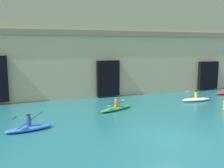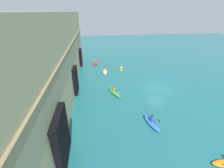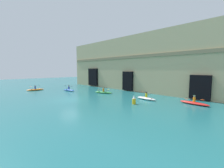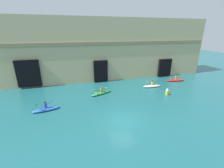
{
  "view_description": "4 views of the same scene",
  "coord_description": "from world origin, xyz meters",
  "px_view_note": "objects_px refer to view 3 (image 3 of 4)",
  "views": [
    {
      "loc": [
        -8.02,
        -12.43,
        5.52
      ],
      "look_at": [
        -0.66,
        8.69,
        2.07
      ],
      "focal_mm": 40.0,
      "sensor_mm": 36.0,
      "label": 1
    },
    {
      "loc": [
        -20.17,
        10.08,
        11.1
      ],
      "look_at": [
        -0.01,
        7.41,
        1.21
      ],
      "focal_mm": 24.0,
      "sensor_mm": 36.0,
      "label": 2
    },
    {
      "loc": [
        19.82,
        -10.49,
        4.33
      ],
      "look_at": [
        0.08,
        8.56,
        1.69
      ],
      "focal_mm": 24.0,
      "sensor_mm": 36.0,
      "label": 3
    },
    {
      "loc": [
        -4.73,
        -12.83,
        8.74
      ],
      "look_at": [
        0.92,
        7.43,
        1.35
      ],
      "focal_mm": 24.0,
      "sensor_mm": 36.0,
      "label": 4
    }
  ],
  "objects_px": {
    "kayak_green": "(103,92)",
    "kayak_orange": "(35,90)",
    "kayak_white": "(146,98)",
    "kayak_blue": "(69,90)",
    "marker_buoy": "(134,100)",
    "kayak_red": "(194,103)"
  },
  "relations": [
    {
      "from": "kayak_white",
      "to": "kayak_orange",
      "type": "height_order",
      "value": "kayak_white"
    },
    {
      "from": "kayak_white",
      "to": "marker_buoy",
      "type": "xyz_separation_m",
      "value": [
        0.46,
        -3.46,
        0.27
      ]
    },
    {
      "from": "kayak_orange",
      "to": "marker_buoy",
      "type": "relative_size",
      "value": 3.2
    },
    {
      "from": "kayak_green",
      "to": "kayak_white",
      "type": "xyz_separation_m",
      "value": [
        8.73,
        0.63,
        0.02
      ]
    },
    {
      "from": "kayak_orange",
      "to": "marker_buoy",
      "type": "distance_m",
      "value": 22.46
    },
    {
      "from": "kayak_green",
      "to": "kayak_orange",
      "type": "relative_size",
      "value": 1.02
    },
    {
      "from": "kayak_white",
      "to": "kayak_orange",
      "type": "relative_size",
      "value": 0.92
    },
    {
      "from": "kayak_blue",
      "to": "kayak_white",
      "type": "bearing_deg",
      "value": -178.59
    },
    {
      "from": "kayak_orange",
      "to": "marker_buoy",
      "type": "bearing_deg",
      "value": 108.28
    },
    {
      "from": "kayak_white",
      "to": "kayak_blue",
      "type": "relative_size",
      "value": 1.01
    },
    {
      "from": "kayak_blue",
      "to": "marker_buoy",
      "type": "xyz_separation_m",
      "value": [
        16.39,
        0.24,
        0.27
      ]
    },
    {
      "from": "marker_buoy",
      "to": "kayak_red",
      "type": "bearing_deg",
      "value": 43.8
    },
    {
      "from": "kayak_red",
      "to": "marker_buoy",
      "type": "distance_m",
      "value": 7.45
    },
    {
      "from": "kayak_green",
      "to": "kayak_red",
      "type": "relative_size",
      "value": 0.97
    },
    {
      "from": "kayak_green",
      "to": "kayak_white",
      "type": "height_order",
      "value": "kayak_white"
    },
    {
      "from": "kayak_green",
      "to": "kayak_white",
      "type": "distance_m",
      "value": 8.76
    },
    {
      "from": "kayak_green",
      "to": "marker_buoy",
      "type": "xyz_separation_m",
      "value": [
        9.19,
        -2.82,
        0.29
      ]
    },
    {
      "from": "kayak_green",
      "to": "kayak_orange",
      "type": "distance_m",
      "value": 14.9
    },
    {
      "from": "kayak_red",
      "to": "marker_buoy",
      "type": "height_order",
      "value": "kayak_red"
    },
    {
      "from": "kayak_white",
      "to": "kayak_orange",
      "type": "distance_m",
      "value": 23.04
    },
    {
      "from": "marker_buoy",
      "to": "kayak_blue",
      "type": "bearing_deg",
      "value": -179.15
    },
    {
      "from": "kayak_green",
      "to": "kayak_red",
      "type": "distance_m",
      "value": 14.74
    }
  ]
}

